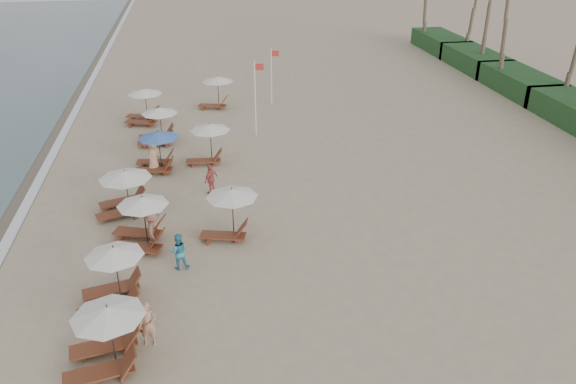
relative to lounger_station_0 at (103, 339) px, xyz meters
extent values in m
plane|color=tan|center=(6.12, 3.02, -1.05)|extent=(160.00, 160.00, 0.00)
cube|color=#6B5E4C|center=(-6.38, 13.02, -1.04)|extent=(3.20, 140.00, 0.01)
cube|color=white|center=(-5.08, 13.02, -1.03)|extent=(0.50, 140.00, 0.02)
cube|color=#193D1C|center=(28.12, 25.02, -0.25)|extent=(3.20, 8.00, 1.60)
cube|color=#193D1C|center=(28.12, 32.52, -0.25)|extent=(3.20, 8.00, 1.60)
cube|color=#193D1C|center=(28.12, 40.02, -0.25)|extent=(3.20, 8.00, 1.60)
cylinder|color=brown|center=(29.02, 21.02, 3.85)|extent=(0.36, 0.36, 9.80)
cylinder|color=brown|center=(27.22, 26.22, 4.25)|extent=(0.36, 0.36, 10.60)
cylinder|color=brown|center=(28.12, 31.42, 4.65)|extent=(0.36, 0.36, 11.40)
cylinder|color=brown|center=(29.02, 36.62, 3.45)|extent=(0.36, 0.36, 9.00)
cylinder|color=black|center=(0.27, 0.00, 0.02)|extent=(0.05, 0.05, 2.14)
cone|color=white|center=(0.27, 0.00, 0.99)|extent=(2.25, 2.25, 0.35)
cylinder|color=black|center=(0.16, 3.11, 0.09)|extent=(0.05, 0.05, 2.28)
cone|color=white|center=(0.16, 3.11, 1.14)|extent=(2.06, 2.06, 0.35)
cylinder|color=black|center=(0.88, 7.05, 0.04)|extent=(0.05, 0.05, 2.17)
cone|color=white|center=(0.88, 7.05, 1.02)|extent=(2.14, 2.14, 0.35)
cylinder|color=black|center=(-0.10, 10.20, -0.05)|extent=(0.05, 0.05, 1.99)
cone|color=white|center=(-0.10, 10.20, 0.85)|extent=(2.43, 2.43, 0.35)
cylinder|color=black|center=(1.24, 14.83, 0.01)|extent=(0.05, 0.05, 2.12)
cone|color=#3D65B5|center=(1.24, 14.83, 0.97)|extent=(2.17, 2.17, 0.35)
cylinder|color=black|center=(1.17, 18.88, 0.02)|extent=(0.05, 0.05, 2.14)
cone|color=white|center=(1.17, 18.88, 1.00)|extent=(2.17, 2.17, 0.35)
cylinder|color=black|center=(0.11, 22.75, 0.08)|extent=(0.05, 0.05, 2.25)
cone|color=white|center=(0.11, 22.75, 1.10)|extent=(2.26, 2.26, 0.35)
cylinder|color=black|center=(4.53, 7.21, 0.03)|extent=(0.05, 0.05, 2.15)
cone|color=white|center=(4.53, 7.21, 1.00)|extent=(2.24, 2.24, 0.35)
cylinder|color=black|center=(3.99, 15.46, 0.03)|extent=(0.05, 0.05, 2.15)
cone|color=white|center=(3.99, 15.46, 1.00)|extent=(2.24, 2.24, 0.35)
cylinder|color=black|center=(4.98, 25.33, 0.03)|extent=(0.05, 0.05, 2.15)
cone|color=white|center=(4.98, 25.33, 1.00)|extent=(2.24, 2.24, 0.35)
imported|color=tan|center=(1.27, 0.77, -0.23)|extent=(0.62, 0.44, 1.64)
imported|color=teal|center=(2.22, 5.03, -0.28)|extent=(0.75, 0.58, 1.53)
imported|color=#915C4A|center=(1.20, 6.67, -0.19)|extent=(0.74, 1.16, 1.72)
imported|color=#B84E49|center=(3.79, 11.46, -0.26)|extent=(0.89, 0.94, 1.56)
imported|color=tan|center=(0.86, 14.68, -0.10)|extent=(0.91, 1.08, 1.88)
cylinder|color=silver|center=(6.94, 19.23, 1.31)|extent=(0.08, 0.08, 4.70)
cube|color=#AE2520|center=(7.22, 19.23, 3.26)|extent=(0.55, 0.02, 0.40)
cylinder|color=silver|center=(8.82, 25.33, 0.99)|extent=(0.08, 0.08, 4.08)
cube|color=#AE2520|center=(9.10, 25.33, 2.63)|extent=(0.55, 0.02, 0.40)
camera|label=1|loc=(3.29, -14.04, 11.60)|focal=35.21mm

